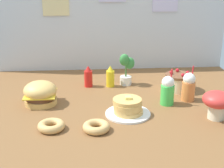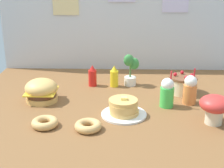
# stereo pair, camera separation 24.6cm
# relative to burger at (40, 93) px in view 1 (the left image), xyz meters

# --- Properties ---
(ground_plane) EXTENTS (2.28, 1.97, 0.02)m
(ground_plane) POSITION_rel_burger_xyz_m (0.58, -0.12, -0.09)
(ground_plane) COLOR brown
(back_wall) EXTENTS (2.28, 0.04, 1.06)m
(back_wall) POSITION_rel_burger_xyz_m (0.58, 0.86, 0.45)
(back_wall) COLOR silver
(back_wall) RESTS_ON ground_plane
(burger) EXTENTS (0.24, 0.24, 0.18)m
(burger) POSITION_rel_burger_xyz_m (0.00, 0.00, 0.00)
(burger) COLOR #DBA859
(burger) RESTS_ON ground_plane
(pancake_stack) EXTENTS (0.31, 0.31, 0.14)m
(pancake_stack) POSITION_rel_burger_xyz_m (0.62, -0.24, -0.03)
(pancake_stack) COLOR white
(pancake_stack) RESTS_ON ground_plane
(layer_cake) EXTENTS (0.23, 0.23, 0.17)m
(layer_cake) POSITION_rel_burger_xyz_m (1.10, 0.21, -0.01)
(layer_cake) COLOR beige
(layer_cake) RESTS_ON ground_plane
(ketchup_bottle) EXTENTS (0.07, 0.07, 0.18)m
(ketchup_bottle) POSITION_rel_burger_xyz_m (0.36, 0.35, 0.00)
(ketchup_bottle) COLOR red
(ketchup_bottle) RESTS_ON ground_plane
(mustard_bottle) EXTENTS (0.07, 0.07, 0.18)m
(mustard_bottle) POSITION_rel_burger_xyz_m (0.55, 0.34, 0.00)
(mustard_bottle) COLOR yellow
(mustard_bottle) RESTS_ON ground_plane
(cream_soda_cup) EXTENTS (0.10, 0.10, 0.28)m
(cream_soda_cup) POSITION_rel_burger_xyz_m (0.94, -0.08, 0.02)
(cream_soda_cup) COLOR green
(cream_soda_cup) RESTS_ON ground_plane
(orange_float_cup) EXTENTS (0.10, 0.10, 0.28)m
(orange_float_cup) POSITION_rel_burger_xyz_m (1.12, -0.01, 0.02)
(orange_float_cup) COLOR orange
(orange_float_cup) RESTS_ON ground_plane
(donut_pink_glaze) EXTENTS (0.17, 0.17, 0.05)m
(donut_pink_glaze) POSITION_rel_burger_xyz_m (0.12, -0.42, -0.06)
(donut_pink_glaze) COLOR tan
(donut_pink_glaze) RESTS_ON ground_plane
(donut_chocolate) EXTENTS (0.17, 0.17, 0.05)m
(donut_chocolate) POSITION_rel_burger_xyz_m (0.40, -0.46, -0.06)
(donut_chocolate) COLOR tan
(donut_chocolate) RESTS_ON ground_plane
(potted_plant) EXTENTS (0.13, 0.11, 0.28)m
(potted_plant) POSITION_rel_burger_xyz_m (0.68, 0.38, 0.07)
(potted_plant) COLOR white
(potted_plant) RESTS_ON ground_plane
(mushroom_stool) EXTENTS (0.20, 0.20, 0.19)m
(mushroom_stool) POSITION_rel_burger_xyz_m (1.21, -0.35, 0.04)
(mushroom_stool) COLOR beige
(mushroom_stool) RESTS_ON ground_plane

